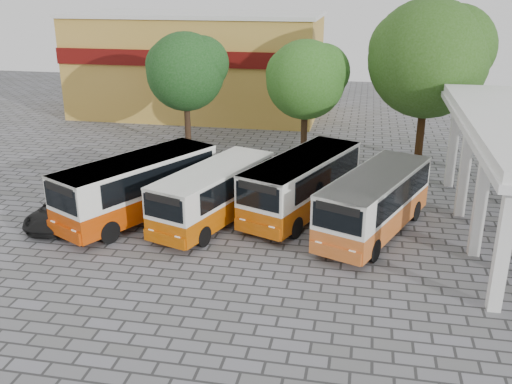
% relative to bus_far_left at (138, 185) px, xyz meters
% --- Properties ---
extents(ground, '(90.00, 90.00, 0.00)m').
position_rel_bus_far_left_xyz_m(ground, '(7.21, -2.80, -1.71)').
color(ground, slate).
rests_on(ground, ground).
extents(shophouse_block, '(20.40, 10.40, 8.30)m').
position_rel_bus_far_left_xyz_m(shophouse_block, '(-3.79, 23.19, 2.45)').
color(shophouse_block, '#B88D36').
rests_on(shophouse_block, ground).
extents(bus_far_left, '(6.02, 8.81, 2.95)m').
position_rel_bus_far_left_xyz_m(bus_far_left, '(0.00, 0.00, 0.00)').
color(bus_far_left, '#B63600').
rests_on(bus_far_left, ground).
extents(bus_centre_left, '(4.53, 7.90, 2.67)m').
position_rel_bus_far_left_xyz_m(bus_centre_left, '(3.64, 0.19, -0.16)').
color(bus_centre_left, '#AC4800').
rests_on(bus_centre_left, ground).
extents(bus_centre_right, '(5.21, 8.55, 2.88)m').
position_rel_bus_far_left_xyz_m(bus_centre_right, '(7.52, 2.00, -0.04)').
color(bus_centre_right, '#A74703').
rests_on(bus_centre_right, ground).
extents(bus_far_right, '(5.14, 8.36, 2.81)m').
position_rel_bus_far_left_xyz_m(bus_far_right, '(10.94, 0.30, -0.08)').
color(bus_far_right, '#BF591E').
rests_on(bus_far_right, ground).
extents(tree_left, '(5.35, 5.09, 7.72)m').
position_rel_bus_far_left_xyz_m(tree_left, '(-1.32, 12.16, 3.62)').
color(tree_left, '#3B2719').
rests_on(tree_left, ground).
extents(tree_middle, '(5.22, 4.97, 7.38)m').
position_rel_bus_far_left_xyz_m(tree_middle, '(6.51, 12.13, 3.34)').
color(tree_middle, '#392515').
rests_on(tree_middle, ground).
extents(tree_right, '(7.48, 7.12, 9.88)m').
position_rel_bus_far_left_xyz_m(tree_right, '(13.82, 12.46, 4.84)').
color(tree_right, '#37200E').
rests_on(tree_right, ground).
extents(parked_car, '(2.32, 4.72, 1.29)m').
position_rel_bus_far_left_xyz_m(parked_car, '(-3.32, -1.18, -1.06)').
color(parked_car, black).
rests_on(parked_car, ground).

